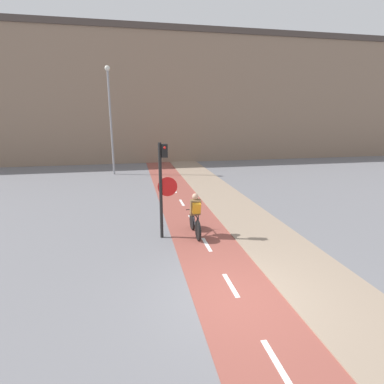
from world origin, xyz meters
TOP-DOWN VIEW (x-y plane):
  - ground_plane at (0.00, 0.00)m, footprint 120.00×120.00m
  - bike_lane at (0.00, 0.01)m, footprint 2.13×60.00m
  - sidewalk_strip at (2.26, 0.00)m, footprint 2.40×60.00m
  - building_row_background at (0.00, 23.59)m, footprint 60.00×5.20m
  - traffic_light_pole at (-1.31, 3.95)m, footprint 0.67×0.25m
  - street_lamp_far at (-3.63, 16.26)m, footprint 0.36×0.36m
  - cyclist_near at (-0.19, 3.92)m, footprint 0.46×1.73m

SIDE VIEW (x-z plane):
  - ground_plane at x=0.00m, z-range 0.00..0.00m
  - bike_lane at x=0.00m, z-range 0.00..0.02m
  - sidewalk_strip at x=2.26m, z-range 0.00..0.05m
  - cyclist_near at x=-0.19m, z-range -0.05..1.50m
  - traffic_light_pole at x=-1.31m, z-range 0.39..3.72m
  - street_lamp_far at x=-3.63m, z-range 0.78..8.19m
  - building_row_background at x=0.00m, z-range 0.01..11.48m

